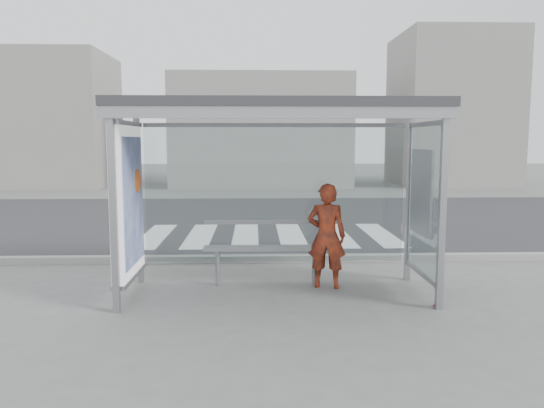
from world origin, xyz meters
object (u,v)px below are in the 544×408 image
Objects in this scene: bus_shelter at (249,149)px; person at (327,236)px; bench at (266,247)px; soda_can at (437,305)px.

person is at bearing 13.74° from bus_shelter.
bench is (-0.86, 0.17, -0.20)m from person.
bench is at bearing 152.17° from soda_can.
soda_can is (2.14, -1.13, -0.52)m from bench.
person is 1.76m from soda_can.
soda_can is at bearing 155.26° from person.
bus_shelter is 2.35× the size of bench.
bus_shelter is 3.15m from soda_can.
person is 13.69× the size of soda_can.
bus_shelter is at bearing 163.70° from soda_can.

